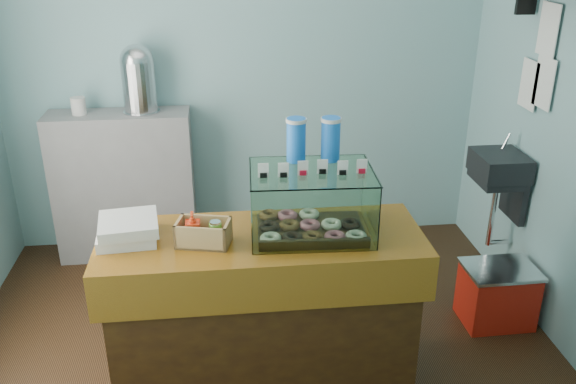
{
  "coord_description": "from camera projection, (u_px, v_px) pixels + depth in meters",
  "views": [
    {
      "loc": [
        -0.17,
        -2.9,
        2.3
      ],
      "look_at": [
        0.14,
        -0.15,
        1.09
      ],
      "focal_mm": 38.0,
      "sensor_mm": 36.0,
      "label": 1
    }
  ],
  "objects": [
    {
      "name": "display_case",
      "position": [
        310.0,
        197.0,
        2.99
      ],
      "size": [
        0.62,
        0.46,
        0.55
      ],
      "rotation": [
        0.0,
        0.0,
        -0.04
      ],
      "color": "#362210",
      "rests_on": "counter"
    },
    {
      "name": "coffee_urn",
      "position": [
        138.0,
        77.0,
        4.18
      ],
      "size": [
        0.26,
        0.26,
        0.47
      ],
      "color": "silver",
      "rests_on": "back_shelf"
    },
    {
      "name": "room_shell",
      "position": [
        260.0,
        61.0,
        2.91
      ],
      "size": [
        3.54,
        3.04,
        2.82
      ],
      "color": "#7FB5B9",
      "rests_on": "ground"
    },
    {
      "name": "ground",
      "position": [
        261.0,
        352.0,
        3.58
      ],
      "size": [
        3.5,
        3.5,
        0.0
      ],
      "primitive_type": "plane",
      "color": "black",
      "rests_on": "ground"
    },
    {
      "name": "counter",
      "position": [
        263.0,
        312.0,
        3.16
      ],
      "size": [
        1.6,
        0.6,
        0.9
      ],
      "color": "#41250C",
      "rests_on": "ground"
    },
    {
      "name": "pastry_boxes",
      "position": [
        128.0,
        229.0,
        2.94
      ],
      "size": [
        0.31,
        0.31,
        0.11
      ],
      "rotation": [
        0.0,
        0.0,
        0.08
      ],
      "color": "silver",
      "rests_on": "counter"
    },
    {
      "name": "back_shelf",
      "position": [
        125.0,
        186.0,
        4.47
      ],
      "size": [
        1.0,
        0.32,
        1.1
      ],
      "primitive_type": "cube",
      "color": "gray",
      "rests_on": "ground"
    },
    {
      "name": "condiment_crate",
      "position": [
        203.0,
        233.0,
        2.89
      ],
      "size": [
        0.28,
        0.2,
        0.16
      ],
      "rotation": [
        0.0,
        0.0,
        -0.23
      ],
      "color": "tan",
      "rests_on": "counter"
    },
    {
      "name": "red_cooler",
      "position": [
        497.0,
        294.0,
        3.79
      ],
      "size": [
        0.44,
        0.34,
        0.38
      ],
      "rotation": [
        0.0,
        0.0,
        0.02
      ],
      "color": "red",
      "rests_on": "ground"
    }
  ]
}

